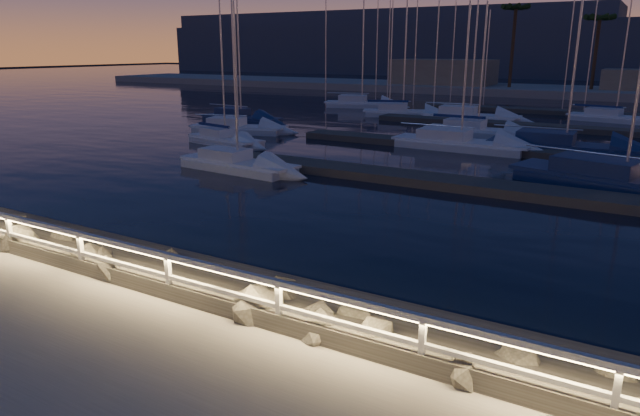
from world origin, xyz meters
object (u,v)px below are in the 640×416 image
at_px(sailboat_g, 561,146).
at_px(sailboat_m, 360,103).
at_px(guard_rail, 134,257).
at_px(sailboat_e, 239,118).
at_px(sailboat_n, 468,116).
at_px(sailboat_h, 618,179).
at_px(sailboat_i, 401,112).
at_px(sailboat_c, 457,142).
at_px(sailboat_a, 224,139).
at_px(sailboat_k, 613,117).
at_px(sailboat_f, 236,127).
at_px(sailboat_j, 475,130).
at_px(sailboat_b, 235,162).

height_order(sailboat_g, sailboat_m, sailboat_g).
xyz_separation_m(guard_rail, sailboat_m, (-17.36, 46.06, -0.91)).
bearing_deg(sailboat_e, sailboat_n, 38.06).
height_order(sailboat_h, sailboat_i, sailboat_h).
relative_size(sailboat_c, sailboat_m, 1.07).
height_order(sailboat_h, sailboat_m, sailboat_h).
bearing_deg(sailboat_a, sailboat_k, 63.28).
xyz_separation_m(sailboat_c, sailboat_h, (9.38, -6.54, 0.02)).
bearing_deg(sailboat_a, sailboat_f, 132.09).
bearing_deg(sailboat_f, guard_rail, -71.38).
height_order(sailboat_e, sailboat_f, sailboat_e).
relative_size(guard_rail, sailboat_a, 4.32).
xyz_separation_m(sailboat_f, sailboat_j, (15.70, 7.40, 0.01)).
xyz_separation_m(sailboat_e, sailboat_i, (9.73, 11.35, -0.01)).
distance_m(sailboat_g, sailboat_k, 18.42).
bearing_deg(sailboat_a, sailboat_c, 35.67).
relative_size(sailboat_i, sailboat_j, 0.97).
bearing_deg(sailboat_i, sailboat_c, -76.23).
bearing_deg(sailboat_m, sailboat_a, -99.75).
relative_size(sailboat_j, sailboat_k, 0.99).
height_order(sailboat_a, sailboat_j, sailboat_j).
bearing_deg(sailboat_i, sailboat_h, -68.03).
relative_size(sailboat_c, sailboat_f, 1.17).
bearing_deg(sailboat_h, sailboat_m, 149.53).
bearing_deg(sailboat_a, sailboat_n, 75.58).
bearing_deg(sailboat_b, sailboat_i, 98.91).
bearing_deg(guard_rail, sailboat_k, 81.79).
distance_m(sailboat_e, sailboat_n, 19.47).
distance_m(sailboat_b, sailboat_i, 26.65).
height_order(sailboat_e, sailboat_h, sailboat_h).
bearing_deg(sailboat_g, sailboat_b, -135.46).
distance_m(sailboat_g, sailboat_n, 15.65).
xyz_separation_m(sailboat_g, sailboat_k, (1.40, 18.37, -0.04)).
bearing_deg(sailboat_i, sailboat_e, -151.06).
distance_m(sailboat_b, sailboat_m, 33.29).
xyz_separation_m(sailboat_f, sailboat_m, (-0.55, 21.42, 0.05)).
bearing_deg(sailboat_j, sailboat_i, 138.47).
relative_size(sailboat_e, sailboat_h, 0.77).
distance_m(sailboat_f, sailboat_k, 31.85).
xyz_separation_m(sailboat_f, sailboat_h, (25.68, -5.15, 0.04)).
relative_size(sailboat_g, sailboat_i, 1.21).
bearing_deg(sailboat_j, sailboat_g, -32.55).
xyz_separation_m(sailboat_a, sailboat_c, (13.57, 6.04, 0.05)).
bearing_deg(sailboat_h, sailboat_b, -147.46).
relative_size(sailboat_g, sailboat_m, 1.13).
bearing_deg(guard_rail, sailboat_m, 110.65).
height_order(sailboat_h, sailboat_j, sailboat_h).
distance_m(sailboat_b, sailboat_j, 19.41).
bearing_deg(sailboat_m, sailboat_i, -55.12).
distance_m(sailboat_a, sailboat_k, 33.40).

